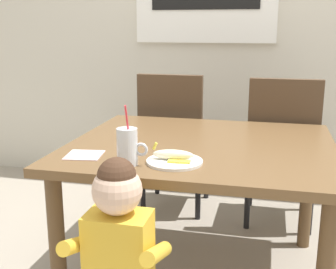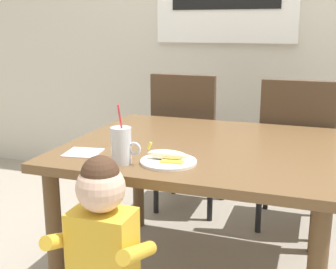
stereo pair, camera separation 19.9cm
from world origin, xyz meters
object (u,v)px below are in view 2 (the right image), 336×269
toddler_standing (103,242)px  peeled_banana (168,155)px  dining_chair_left (188,135)px  milk_cup (122,148)px  paper_napkin (83,153)px  dining_table (203,162)px  dining_chair_right (296,147)px  snack_plate (168,162)px

toddler_standing → peeled_banana: size_ratio=4.84×
dining_chair_left → milk_cup: (0.08, -1.19, 0.24)m
paper_napkin → dining_chair_left: bearing=82.5°
dining_table → dining_chair_left: (-0.31, 0.79, -0.08)m
dining_chair_right → toddler_standing: dining_chair_right is taller
dining_table → peeled_banana: peeled_banana is taller
dining_table → toddler_standing: 0.73m
dining_chair_left → snack_plate: size_ratio=4.17×
dining_chair_left → paper_napkin: 1.13m
dining_chair_left → dining_chair_right: size_ratio=1.00×
milk_cup → snack_plate: milk_cup is taller
dining_table → paper_napkin: 0.57m
dining_chair_left → dining_chair_right: bearing=175.0°
snack_plate → milk_cup: bearing=-159.6°
milk_cup → dining_table: bearing=59.5°
milk_cup → peeled_banana: milk_cup is taller
milk_cup → paper_napkin: 0.25m
dining_chair_right → toddler_standing: size_ratio=1.15×
dining_chair_right → toddler_standing: bearing=68.5°
dining_chair_left → dining_chair_right: same height
dining_chair_left → milk_cup: size_ratio=3.85×
toddler_standing → peeled_banana: bearing=74.1°
dining_table → peeled_banana: 0.36m
dining_chair_right → milk_cup: (-0.63, -1.12, 0.24)m
dining_chair_left → milk_cup: 1.21m
peeled_banana → toddler_standing: bearing=-105.9°
peeled_banana → snack_plate: bearing=-50.4°
snack_plate → peeled_banana: peeled_banana is taller
toddler_standing → milk_cup: 0.40m
dining_chair_right → milk_cup: size_ratio=3.85×
dining_chair_right → peeled_banana: bearing=66.6°
dining_chair_left → milk_cup: bearing=93.8°
toddler_standing → dining_table: bearing=76.3°
dining_chair_right → peeled_banana: dining_chair_right is taller
dining_table → dining_chair_left: size_ratio=1.29×
dining_table → snack_plate: size_ratio=5.39×
milk_cup → dining_chair_right: bearing=60.8°
dining_table → paper_napkin: (-0.46, -0.32, 0.09)m
dining_chair_left → toddler_standing: bearing=95.4°
toddler_standing → milk_cup: milk_cup is taller
dining_table → snack_plate: 0.35m
milk_cup → peeled_banana: 0.19m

